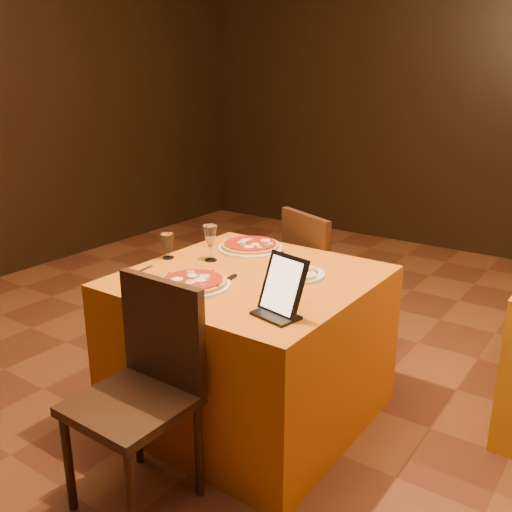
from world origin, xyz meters
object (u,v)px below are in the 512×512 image
Objects in this scene: main_table at (250,346)px; water_glass at (168,246)px; chair_main_far at (329,283)px; chair_main_near at (131,404)px; pizza_near at (193,283)px; pizza_far at (250,246)px; tablet at (283,285)px; wine_glass at (210,243)px.

water_glass is at bearing -176.00° from main_table.
main_table is 0.82m from chair_main_far.
pizza_near is (-0.12, 0.52, 0.31)m from chair_main_near.
pizza_far reaches higher than main_table.
chair_main_near is 7.00× the size of water_glass.
chair_main_near is at bearing -76.74° from pizza_near.
pizza_far is 0.88m from tablet.
chair_main_near is at bearing -114.48° from tablet.
chair_main_far is at bearing 83.58° from pizza_near.
wine_glass is 0.78× the size of tablet.
wine_glass reaches higher than chair_main_near.
water_glass is (-0.50, -0.85, 0.36)m from chair_main_far.
pizza_far is (-0.12, 0.61, 0.00)m from pizza_near.
wine_glass reaches higher than main_table.
pizza_near is at bearing -78.87° from pizza_far.
wine_glass is (-0.05, -0.28, 0.08)m from pizza_far.
pizza_far is 0.46m from water_glass.
chair_main_far is 3.73× the size of tablet.
main_table is 3.11× the size of pizza_far.
chair_main_far is 0.90m from wine_glass.
water_glass is at bearing 83.16° from chair_main_far.
pizza_far is at bearing 86.54° from chair_main_far.
pizza_near is at bearing 107.04° from chair_main_far.
pizza_far is at bearing 146.07° from tablet.
pizza_far is (-0.24, -0.48, 0.31)m from chair_main_far.
chair_main_near is at bearing 113.46° from chair_main_far.
main_table is 8.46× the size of water_glass.
chair_main_far is at bearing 120.27° from tablet.
pizza_far is at bearing 79.85° from wine_glass.
pizza_near is 1.79× the size of wine_glass.
chair_main_far is 2.67× the size of pizza_near.
chair_main_near is 3.73× the size of tablet.
wine_glass is at bearing 109.68° from chair_main_near.
chair_main_near is 0.98m from wine_glass.
pizza_far is (-0.24, 1.13, 0.31)m from chair_main_near.
chair_main_near is at bearing -56.49° from water_glass.
wine_glass is at bearing -100.15° from pizza_far.
chair_main_near reaches higher than pizza_far.
tablet reaches higher than water_glass.
chair_main_far is 4.79× the size of wine_glass.
water_glass reaches higher than main_table.
main_table is at bearing -12.01° from wine_glass.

